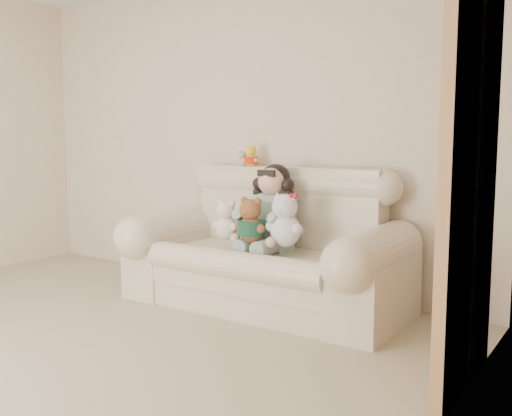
{
  "coord_description": "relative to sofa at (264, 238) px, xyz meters",
  "views": [
    {
      "loc": [
        2.9,
        -1.49,
        1.23
      ],
      "look_at": [
        0.63,
        1.9,
        0.75
      ],
      "focal_mm": 40.1,
      "sensor_mm": 36.0,
      "label": 1
    }
  ],
  "objects": [
    {
      "name": "wall_back",
      "position": [
        -0.63,
        0.5,
        0.78
      ],
      "size": [
        4.5,
        0.0,
        4.5
      ],
      "primitive_type": "plane",
      "rotation": [
        1.57,
        0.0,
        0.0
      ],
      "color": "beige",
      "rests_on": "ground"
    },
    {
      "name": "sofa",
      "position": [
        0.0,
        0.0,
        0.0
      ],
      "size": [
        2.1,
        0.95,
        1.03
      ],
      "primitive_type": null,
      "color": "#FFF2CD",
      "rests_on": "floor"
    },
    {
      "name": "brown_teddy",
      "position": [
        -0.01,
        -0.15,
        0.18
      ],
      "size": [
        0.28,
        0.23,
        0.39
      ],
      "primitive_type": null,
      "rotation": [
        0.0,
        0.0,
        -0.16
      ],
      "color": "brown",
      "rests_on": "sofa"
    },
    {
      "name": "seated_child",
      "position": [
        0.02,
        0.08,
        0.23
      ],
      "size": [
        0.47,
        0.54,
        0.65
      ],
      "primitive_type": null,
      "rotation": [
        0.0,
        0.0,
        -0.17
      ],
      "color": "#2C6C59",
      "rests_on": "sofa"
    },
    {
      "name": "yellow_mini_bear",
      "position": [
        -0.35,
        0.34,
        0.61
      ],
      "size": [
        0.16,
        0.14,
        0.22
      ],
      "primitive_type": null,
      "rotation": [
        0.0,
        0.0,
        0.2
      ],
      "color": "yellow",
      "rests_on": "sofa"
    },
    {
      "name": "door_panel",
      "position": [
        1.59,
        -0.6,
        0.54
      ],
      "size": [
        0.06,
        0.9,
        2.1
      ],
      "primitive_type": "cube",
      "color": "#B4834D",
      "rests_on": "floor"
    },
    {
      "name": "white_cat",
      "position": [
        0.25,
        -0.1,
        0.21
      ],
      "size": [
        0.29,
        0.22,
        0.45
      ],
      "primitive_type": null,
      "rotation": [
        0.0,
        0.0,
        0.01
      ],
      "color": "silver",
      "rests_on": "sofa"
    },
    {
      "name": "grey_mini_plush",
      "position": [
        -0.43,
        0.35,
        0.58
      ],
      "size": [
        0.13,
        0.11,
        0.17
      ],
      "primitive_type": null,
      "rotation": [
        0.0,
        0.0,
        -0.34
      ],
      "color": "#B8B9BF",
      "rests_on": "sofa"
    },
    {
      "name": "wall_right",
      "position": [
        1.62,
        -2.0,
        0.78
      ],
      "size": [
        0.0,
        5.0,
        5.0
      ],
      "primitive_type": "plane",
      "rotation": [
        1.57,
        0.0,
        -1.57
      ],
      "color": "beige",
      "rests_on": "ground"
    },
    {
      "name": "cream_teddy",
      "position": [
        -0.25,
        -0.12,
        0.16
      ],
      "size": [
        0.25,
        0.2,
        0.35
      ],
      "primitive_type": null,
      "rotation": [
        0.0,
        0.0,
        -0.15
      ],
      "color": "white",
      "rests_on": "sofa"
    }
  ]
}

